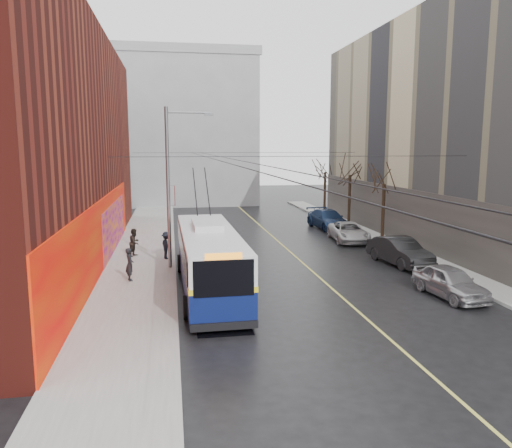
{
  "coord_description": "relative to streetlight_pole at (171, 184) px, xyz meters",
  "views": [
    {
      "loc": [
        -6.14,
        -17.82,
        6.87
      ],
      "look_at": [
        -1.68,
        8.31,
        2.75
      ],
      "focal_mm": 35.0,
      "sensor_mm": 36.0,
      "label": 1
    }
  ],
  "objects": [
    {
      "name": "pigeons_flying",
      "position": [
        3.67,
        -0.06,
        2.32
      ],
      "size": [
        2.92,
        1.81,
        1.16
      ],
      "color": "slate"
    },
    {
      "name": "building_right",
      "position": [
        23.13,
        4.0,
        3.15
      ],
      "size": [
        14.06,
        36.0,
        16.0
      ],
      "color": "#C4B78D",
      "rests_on": "ground"
    },
    {
      "name": "tree_far",
      "position": [
        15.14,
        20.0,
        0.3
      ],
      "size": [
        3.2,
        3.2,
        6.57
      ],
      "color": "black",
      "rests_on": "ground"
    },
    {
      "name": "pedestrian_a",
      "position": [
        -2.17,
        -2.54,
        -3.86
      ],
      "size": [
        0.55,
        0.7,
        1.68
      ],
      "primitive_type": "imported",
      "rotation": [
        0.0,
        0.0,
        1.85
      ],
      "color": "black",
      "rests_on": "sidewalk_left"
    },
    {
      "name": "parked_car_c",
      "position": [
        12.74,
        6.51,
        -4.15
      ],
      "size": [
        2.79,
        5.19,
        1.38
      ],
      "primitive_type": "imported",
      "rotation": [
        0.0,
        0.0,
        -0.1
      ],
      "color": "#B8B8BA",
      "rests_on": "ground"
    },
    {
      "name": "building_far",
      "position": [
        0.14,
        34.99,
        4.17
      ],
      "size": [
        20.5,
        12.1,
        18.0
      ],
      "color": "gray",
      "rests_on": "ground"
    },
    {
      "name": "parked_car_b",
      "position": [
        13.14,
        -1.01,
        -4.05
      ],
      "size": [
        2.36,
        5.04,
        1.6
      ],
      "primitive_type": "imported",
      "rotation": [
        0.0,
        0.0,
        0.14
      ],
      "color": "black",
      "rests_on": "ground"
    },
    {
      "name": "pedestrian_c",
      "position": [
        -0.36,
        2.18,
        -3.87
      ],
      "size": [
        0.96,
        1.22,
        1.66
      ],
      "primitive_type": "imported",
      "rotation": [
        0.0,
        0.0,
        1.94
      ],
      "color": "black",
      "rests_on": "sidewalk_left"
    },
    {
      "name": "tree_near",
      "position": [
        15.14,
        6.0,
        0.13
      ],
      "size": [
        3.2,
        3.2,
        6.4
      ],
      "color": "black",
      "rests_on": "ground"
    },
    {
      "name": "sidewalk_left",
      "position": [
        -1.86,
        2.0,
        -4.77
      ],
      "size": [
        4.0,
        60.0,
        0.15
      ],
      "primitive_type": "cube",
      "color": "gray",
      "rests_on": "ground"
    },
    {
      "name": "tree_mid",
      "position": [
        15.14,
        13.0,
        0.41
      ],
      "size": [
        3.2,
        3.2,
        6.68
      ],
      "color": "black",
      "rests_on": "ground"
    },
    {
      "name": "ground",
      "position": [
        6.14,
        -10.0,
        -4.85
      ],
      "size": [
        140.0,
        140.0,
        0.0
      ],
      "primitive_type": "plane",
      "color": "black",
      "rests_on": "ground"
    },
    {
      "name": "lane_line",
      "position": [
        7.64,
        4.0,
        -4.84
      ],
      "size": [
        0.12,
        50.0,
        0.01
      ],
      "primitive_type": "cube",
      "color": "#BFB74C",
      "rests_on": "ground"
    },
    {
      "name": "catenary_wires",
      "position": [
        3.6,
        4.77,
        1.4
      ],
      "size": [
        18.0,
        60.0,
        0.22
      ],
      "color": "black"
    },
    {
      "name": "parked_car_a",
      "position": [
        12.54,
        -7.41,
        -4.12
      ],
      "size": [
        2.1,
        4.39,
        1.45
      ],
      "primitive_type": "imported",
      "rotation": [
        0.0,
        0.0,
        0.09
      ],
      "color": "#A2A1A6",
      "rests_on": "ground"
    },
    {
      "name": "building_left",
      "position": [
        -9.85,
        3.99,
        2.14
      ],
      "size": [
        12.11,
        36.0,
        14.0
      ],
      "color": "#531610",
      "rests_on": "ground"
    },
    {
      "name": "parked_car_d",
      "position": [
        13.02,
        12.24,
        -4.05
      ],
      "size": [
        2.75,
        5.67,
        1.59
      ],
      "primitive_type": "imported",
      "rotation": [
        0.0,
        0.0,
        0.1
      ],
      "color": "navy",
      "rests_on": "ground"
    },
    {
      "name": "sidewalk_right",
      "position": [
        15.14,
        2.0,
        -4.77
      ],
      "size": [
        2.0,
        60.0,
        0.15
      ],
      "primitive_type": "cube",
      "color": "gray",
      "rests_on": "ground"
    },
    {
      "name": "pedestrian_b",
      "position": [
        -2.32,
        3.29,
        -3.84
      ],
      "size": [
        0.96,
        1.04,
        1.72
      ],
      "primitive_type": "imported",
      "rotation": [
        0.0,
        0.0,
        1.11
      ],
      "color": "black",
      "rests_on": "sidewalk_left"
    },
    {
      "name": "streetlight_pole",
      "position": [
        0.0,
        0.0,
        0.0
      ],
      "size": [
        2.65,
        0.6,
        9.0
      ],
      "color": "slate",
      "rests_on": "ground"
    },
    {
      "name": "following_car",
      "position": [
        2.79,
        8.57,
        -4.03
      ],
      "size": [
        2.73,
        5.07,
        1.64
      ],
      "primitive_type": "imported",
      "rotation": [
        0.0,
        0.0,
        -0.17
      ],
      "color": "#A7A7AC",
      "rests_on": "ground"
    },
    {
      "name": "puddle",
      "position": [
        1.85,
        -9.19,
        -4.84
      ],
      "size": [
        2.11,
        2.73,
        0.01
      ],
      "primitive_type": "cube",
      "color": "black",
      "rests_on": "ground"
    },
    {
      "name": "trolleybus",
      "position": [
        1.71,
        -4.47,
        -3.27
      ],
      "size": [
        2.95,
        12.02,
        5.66
      ],
      "rotation": [
        0.0,
        0.0,
        0.02
      ],
      "color": "#091349",
      "rests_on": "ground"
    }
  ]
}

